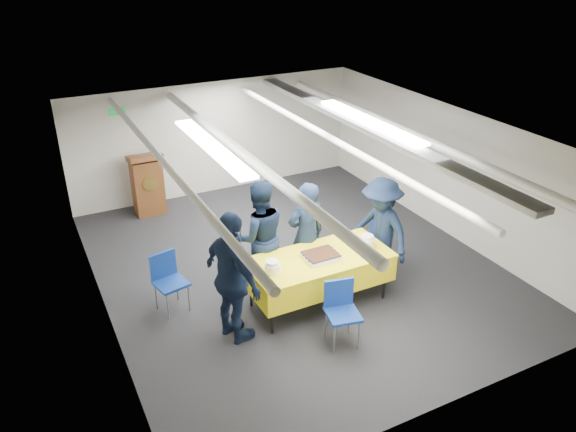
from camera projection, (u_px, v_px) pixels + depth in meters
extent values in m
plane|color=black|center=(295.00, 265.00, 9.22)|extent=(7.00, 7.00, 0.00)
cube|color=beige|center=(216.00, 138.00, 11.49)|extent=(6.00, 0.02, 2.30)
cube|color=beige|center=(97.00, 245.00, 7.49)|extent=(0.02, 7.00, 2.30)
cube|color=beige|center=(445.00, 170.00, 9.92)|extent=(0.02, 7.00, 2.30)
cube|color=silver|center=(296.00, 132.00, 8.20)|extent=(6.00, 7.00, 0.02)
cylinder|color=silver|center=(162.00, 161.00, 7.44)|extent=(0.10, 6.90, 0.10)
cylinder|color=silver|center=(239.00, 151.00, 7.90)|extent=(0.14, 6.90, 0.14)
cylinder|color=silver|center=(331.00, 138.00, 8.53)|extent=(0.10, 6.90, 0.10)
cylinder|color=silver|center=(400.00, 129.00, 9.07)|extent=(0.14, 6.90, 0.14)
cube|color=gray|center=(364.00, 126.00, 8.73)|extent=(0.28, 6.90, 0.08)
cube|color=white|center=(212.00, 146.00, 7.68)|extent=(0.25, 2.60, 0.04)
cube|color=white|center=(370.00, 121.00, 8.73)|extent=(0.25, 2.60, 0.04)
cube|color=#0C591E|center=(117.00, 112.00, 10.35)|extent=(0.30, 0.04, 0.12)
cylinder|color=black|center=(272.00, 322.00, 7.57)|extent=(0.04, 0.04, 0.36)
cylinder|color=black|center=(384.00, 288.00, 8.31)|extent=(0.04, 0.04, 0.36)
cylinder|color=black|center=(251.00, 295.00, 8.14)|extent=(0.04, 0.04, 0.36)
cylinder|color=black|center=(357.00, 265.00, 8.88)|extent=(0.04, 0.04, 0.36)
cube|color=yellow|center=(319.00, 270.00, 8.06)|extent=(2.06, 0.93, 0.39)
cube|color=yellow|center=(319.00, 258.00, 7.97)|extent=(2.08, 0.95, 0.03)
cube|color=white|center=(321.00, 257.00, 7.91)|extent=(0.48, 0.38, 0.06)
cube|color=black|center=(321.00, 254.00, 7.89)|extent=(0.46, 0.36, 0.02)
sphere|color=navy|center=(314.00, 263.00, 7.67)|extent=(0.04, 0.04, 0.04)
sphere|color=navy|center=(302.00, 252.00, 7.94)|extent=(0.04, 0.04, 0.04)
sphere|color=navy|center=(320.00, 262.00, 7.71)|extent=(0.04, 0.04, 0.04)
sphere|color=navy|center=(308.00, 250.00, 7.99)|extent=(0.04, 0.04, 0.04)
sphere|color=navy|center=(327.00, 260.00, 7.75)|extent=(0.04, 0.04, 0.04)
sphere|color=navy|center=(315.00, 249.00, 8.03)|extent=(0.04, 0.04, 0.04)
sphere|color=navy|center=(334.00, 258.00, 7.80)|extent=(0.04, 0.04, 0.04)
sphere|color=navy|center=(321.00, 247.00, 8.07)|extent=(0.04, 0.04, 0.04)
sphere|color=navy|center=(340.00, 256.00, 7.84)|extent=(0.04, 0.04, 0.04)
sphere|color=navy|center=(327.00, 245.00, 8.12)|extent=(0.04, 0.04, 0.04)
sphere|color=navy|center=(309.00, 261.00, 7.73)|extent=(0.04, 0.04, 0.04)
sphere|color=navy|center=(338.00, 253.00, 7.92)|extent=(0.04, 0.04, 0.04)
sphere|color=navy|center=(306.00, 258.00, 7.80)|extent=(0.04, 0.04, 0.04)
sphere|color=navy|center=(335.00, 250.00, 7.99)|extent=(0.04, 0.04, 0.04)
sphere|color=navy|center=(304.00, 255.00, 7.87)|extent=(0.04, 0.04, 0.04)
sphere|color=navy|center=(332.00, 248.00, 8.05)|extent=(0.04, 0.04, 0.04)
cylinder|color=white|center=(272.00, 268.00, 7.59)|extent=(0.21, 0.21, 0.12)
cylinder|color=white|center=(272.00, 263.00, 7.55)|extent=(0.17, 0.17, 0.05)
cylinder|color=white|center=(367.00, 242.00, 8.20)|extent=(0.23, 0.23, 0.13)
cylinder|color=white|center=(367.00, 237.00, 8.16)|extent=(0.19, 0.19, 0.05)
cube|color=brown|center=(148.00, 186.00, 10.76)|extent=(0.55, 0.45, 1.10)
cube|color=brown|center=(145.00, 157.00, 10.47)|extent=(0.62, 0.53, 0.21)
cylinder|color=gold|center=(150.00, 184.00, 10.50)|extent=(0.28, 0.02, 0.28)
cylinder|color=gray|center=(334.00, 339.00, 7.20)|extent=(0.02, 0.02, 0.43)
cylinder|color=gray|center=(359.00, 335.00, 7.27)|extent=(0.02, 0.02, 0.43)
cylinder|color=gray|center=(326.00, 323.00, 7.49)|extent=(0.02, 0.02, 0.43)
cylinder|color=gray|center=(350.00, 319.00, 7.57)|extent=(0.02, 0.02, 0.43)
cube|color=navy|center=(343.00, 315.00, 7.28)|extent=(0.50, 0.50, 0.04)
cube|color=navy|center=(339.00, 292.00, 7.34)|extent=(0.40, 0.12, 0.40)
cylinder|color=gray|center=(356.00, 253.00, 9.15)|extent=(0.02, 0.02, 0.43)
cylinder|color=gray|center=(371.00, 262.00, 8.92)|extent=(0.02, 0.02, 0.43)
cylinder|color=gray|center=(370.00, 247.00, 9.34)|extent=(0.02, 0.02, 0.43)
cylinder|color=gray|center=(386.00, 255.00, 9.11)|extent=(0.02, 0.02, 0.43)
cube|color=navy|center=(372.00, 241.00, 9.02)|extent=(0.50, 0.50, 0.04)
cube|color=navy|center=(381.00, 226.00, 9.04)|extent=(0.13, 0.40, 0.40)
cylinder|color=gray|center=(168.00, 307.00, 7.82)|extent=(0.02, 0.02, 0.43)
cylinder|color=gray|center=(189.00, 298.00, 8.01)|extent=(0.02, 0.02, 0.43)
cylinder|color=gray|center=(156.00, 296.00, 8.06)|extent=(0.02, 0.02, 0.43)
cylinder|color=gray|center=(177.00, 288.00, 8.25)|extent=(0.02, 0.02, 0.43)
cube|color=navy|center=(171.00, 283.00, 7.93)|extent=(0.50, 0.50, 0.04)
cube|color=navy|center=(163.00, 265.00, 7.96)|extent=(0.40, 0.12, 0.40)
imported|color=black|center=(306.00, 235.00, 8.41)|extent=(0.62, 0.42, 1.68)
imported|color=black|center=(259.00, 236.00, 8.27)|extent=(0.96, 0.80, 1.76)
imported|color=black|center=(233.00, 279.00, 7.17)|extent=(0.69, 1.16, 1.86)
imported|color=black|center=(380.00, 230.00, 8.54)|extent=(0.80, 1.18, 1.69)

